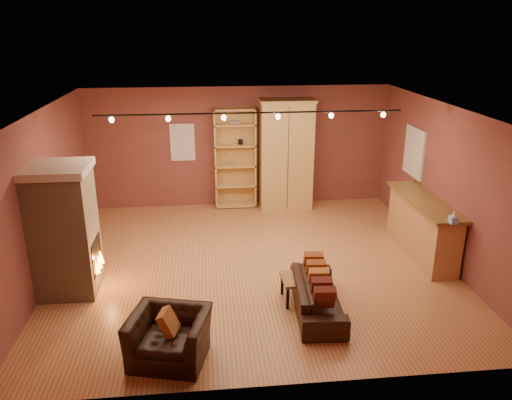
{
  "coord_description": "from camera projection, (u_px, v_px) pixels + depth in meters",
  "views": [
    {
      "loc": [
        -0.8,
        -8.13,
        4.15
      ],
      "look_at": [
        0.08,
        0.2,
        1.16
      ],
      "focal_mm": 35.0,
      "sensor_mm": 36.0,
      "label": 1
    }
  ],
  "objects": [
    {
      "name": "loveseat",
      "position": [
        318.0,
        290.0,
        7.51
      ],
      "size": [
        0.62,
        1.74,
        0.73
      ],
      "rotation": [
        0.0,
        0.0,
        1.5
      ],
      "color": "black",
      "rests_on": "floor"
    },
    {
      "name": "armoire",
      "position": [
        286.0,
        154.0,
        11.51
      ],
      "size": [
        1.25,
        0.71,
        2.55
      ],
      "color": "#DDB56B",
      "rests_on": "floor"
    },
    {
      "name": "left_wall",
      "position": [
        43.0,
        198.0,
        8.28
      ],
      "size": [
        0.02,
        6.5,
        2.8
      ],
      "primitive_type": "cube",
      "color": "brown",
      "rests_on": "floor"
    },
    {
      "name": "right_wall",
      "position": [
        446.0,
        185.0,
        8.97
      ],
      "size": [
        0.02,
        6.5,
        2.8
      ],
      "primitive_type": "cube",
      "color": "brown",
      "rests_on": "floor"
    },
    {
      "name": "fireplace",
      "position": [
        65.0,
        230.0,
        7.87
      ],
      "size": [
        1.01,
        0.98,
        2.12
      ],
      "color": "tan",
      "rests_on": "floor"
    },
    {
      "name": "right_window",
      "position": [
        414.0,
        152.0,
        10.19
      ],
      "size": [
        0.05,
        0.9,
        1.0
      ],
      "primitive_type": "cube",
      "color": "white",
      "rests_on": "right_wall"
    },
    {
      "name": "back_wall",
      "position": [
        239.0,
        147.0,
        11.67
      ],
      "size": [
        7.0,
        0.02,
        2.8
      ],
      "primitive_type": "cube",
      "color": "brown",
      "rests_on": "floor"
    },
    {
      "name": "bar_counter",
      "position": [
        422.0,
        226.0,
        9.32
      ],
      "size": [
        0.61,
        2.28,
        1.09
      ],
      "color": "tan",
      "rests_on": "floor"
    },
    {
      "name": "ceiling",
      "position": [
        252.0,
        110.0,
        8.15
      ],
      "size": [
        7.0,
        7.0,
        0.0
      ],
      "primitive_type": "plane",
      "rotation": [
        3.14,
        0.0,
        0.0
      ],
      "color": "brown",
      "rests_on": "back_wall"
    },
    {
      "name": "coffee_table",
      "position": [
        299.0,
        281.0,
        7.79
      ],
      "size": [
        0.55,
        0.55,
        0.4
      ],
      "rotation": [
        0.0,
        0.0,
        0.03
      ],
      "color": "brown",
      "rests_on": "floor"
    },
    {
      "name": "floor",
      "position": [
        253.0,
        264.0,
        9.09
      ],
      "size": [
        7.0,
        7.0,
        0.0
      ],
      "primitive_type": "plane",
      "color": "#9E6238",
      "rests_on": "ground"
    },
    {
      "name": "back_window",
      "position": [
        182.0,
        142.0,
        11.47
      ],
      "size": [
        0.56,
        0.04,
        0.86
      ],
      "primitive_type": "cube",
      "color": "white",
      "rests_on": "back_wall"
    },
    {
      "name": "armchair",
      "position": [
        169.0,
        329.0,
        6.4
      ],
      "size": [
        1.11,
        0.87,
        0.86
      ],
      "rotation": [
        0.0,
        0.0,
        -0.25
      ],
      "color": "black",
      "rests_on": "floor"
    },
    {
      "name": "track_rail",
      "position": [
        251.0,
        115.0,
        8.38
      ],
      "size": [
        5.2,
        0.09,
        0.13
      ],
      "color": "black",
      "rests_on": "ceiling"
    },
    {
      "name": "bookcase",
      "position": [
        235.0,
        157.0,
        11.61
      ],
      "size": [
        0.96,
        0.37,
        2.34
      ],
      "color": "#DDB56B",
      "rests_on": "floor"
    },
    {
      "name": "tissue_box",
      "position": [
        454.0,
        218.0,
        8.01
      ],
      "size": [
        0.13,
        0.13,
        0.22
      ],
      "rotation": [
        0.0,
        0.0,
        0.07
      ],
      "color": "#8BC2DF",
      "rests_on": "bar_counter"
    }
  ]
}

